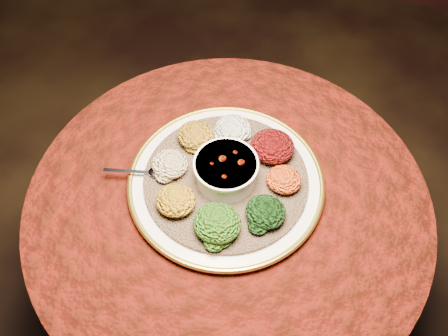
% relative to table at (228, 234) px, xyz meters
% --- Properties ---
extents(table, '(0.96, 0.96, 0.73)m').
position_rel_table_xyz_m(table, '(0.00, 0.00, 0.00)').
color(table, black).
rests_on(table, ground).
extents(platter, '(0.47, 0.47, 0.02)m').
position_rel_table_xyz_m(platter, '(-0.02, 0.03, 0.19)').
color(platter, silver).
rests_on(platter, table).
extents(injera, '(0.49, 0.49, 0.01)m').
position_rel_table_xyz_m(injera, '(-0.02, 0.03, 0.20)').
color(injera, '#876343').
rests_on(injera, platter).
extents(stew_bowl, '(0.15, 0.15, 0.06)m').
position_rel_table_xyz_m(stew_bowl, '(-0.02, 0.03, 0.24)').
color(stew_bowl, white).
rests_on(stew_bowl, injera).
extents(spoon, '(0.14, 0.06, 0.01)m').
position_rel_table_xyz_m(spoon, '(-0.19, -0.03, 0.21)').
color(spoon, silver).
rests_on(spoon, injera).
extents(portion_ayib, '(0.09, 0.09, 0.04)m').
position_rel_table_xyz_m(portion_ayib, '(-0.06, 0.16, 0.23)').
color(portion_ayib, silver).
rests_on(portion_ayib, injera).
extents(portion_kitfo, '(0.11, 0.10, 0.05)m').
position_rel_table_xyz_m(portion_kitfo, '(0.05, 0.15, 0.23)').
color(portion_kitfo, black).
rests_on(portion_kitfo, injera).
extents(portion_tikil, '(0.08, 0.08, 0.04)m').
position_rel_table_xyz_m(portion_tikil, '(0.11, 0.07, 0.23)').
color(portion_tikil, '#C78910').
rests_on(portion_tikil, injera).
extents(portion_gomen, '(0.09, 0.09, 0.04)m').
position_rel_table_xyz_m(portion_gomen, '(0.10, -0.02, 0.23)').
color(portion_gomen, black).
rests_on(portion_gomen, injera).
extents(portion_mixveg, '(0.11, 0.10, 0.05)m').
position_rel_table_xyz_m(portion_mixveg, '(0.02, -0.10, 0.23)').
color(portion_mixveg, '#963909').
rests_on(portion_mixveg, injera).
extents(portion_kik, '(0.09, 0.09, 0.04)m').
position_rel_table_xyz_m(portion_kik, '(-0.09, -0.08, 0.23)').
color(portion_kik, '#AA720F').
rests_on(portion_kik, injera).
extents(portion_timatim, '(0.09, 0.08, 0.04)m').
position_rel_table_xyz_m(portion_timatim, '(-0.15, 0.00, 0.23)').
color(portion_timatim, maroon).
rests_on(portion_timatim, injera).
extents(portion_shiro, '(0.09, 0.09, 0.04)m').
position_rel_table_xyz_m(portion_shiro, '(-0.13, 0.11, 0.23)').
color(portion_shiro, '#956312').
rests_on(portion_shiro, injera).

